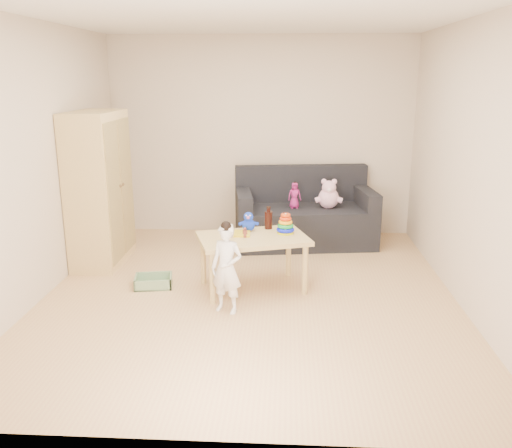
# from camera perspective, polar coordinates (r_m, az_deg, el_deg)

# --- Properties ---
(room) EXTENTS (4.50, 4.50, 4.50)m
(room) POSITION_cam_1_polar(r_m,az_deg,el_deg) (5.05, -0.73, 6.37)
(room) COLOR tan
(room) RESTS_ON ground
(wardrobe) EXTENTS (0.48, 0.95, 1.72)m
(wardrobe) POSITION_cam_1_polar(r_m,az_deg,el_deg) (6.34, -16.18, 3.56)
(wardrobe) COLOR #E9C380
(wardrobe) RESTS_ON ground
(sofa) EXTENTS (1.83, 1.09, 0.48)m
(sofa) POSITION_cam_1_polar(r_m,az_deg,el_deg) (6.93, 5.13, -0.14)
(sofa) COLOR black
(sofa) RESTS_ON ground
(play_table) EXTENTS (1.20, 0.95, 0.55)m
(play_table) POSITION_cam_1_polar(r_m,az_deg,el_deg) (5.44, -0.34, -4.11)
(play_table) COLOR tan
(play_table) RESTS_ON ground
(storage_bin) EXTENTS (0.42, 0.34, 0.11)m
(storage_bin) POSITION_cam_1_polar(r_m,az_deg,el_deg) (5.67, -10.74, -5.93)
(storage_bin) COLOR gray
(storage_bin) RESTS_ON ground
(toddler) EXTENTS (0.35, 0.30, 0.81)m
(toddler) POSITION_cam_1_polar(r_m,az_deg,el_deg) (4.89, -3.10, -4.81)
(toddler) COLOR white
(toddler) RESTS_ON ground
(pink_bear) EXTENTS (0.28, 0.24, 0.31)m
(pink_bear) POSITION_cam_1_polar(r_m,az_deg,el_deg) (6.81, 7.65, 2.97)
(pink_bear) COLOR #FFBBDD
(pink_bear) RESTS_ON sofa
(doll) EXTENTS (0.18, 0.13, 0.32)m
(doll) POSITION_cam_1_polar(r_m,az_deg,el_deg) (6.75, 4.08, 2.99)
(doll) COLOR #B02177
(doll) RESTS_ON sofa
(ring_stacker) EXTENTS (0.18, 0.18, 0.21)m
(ring_stacker) POSITION_cam_1_polar(r_m,az_deg,el_deg) (5.44, 3.12, -0.15)
(ring_stacker) COLOR yellow
(ring_stacker) RESTS_ON play_table
(brown_bottle) EXTENTS (0.08, 0.08, 0.24)m
(brown_bottle) POSITION_cam_1_polar(r_m,az_deg,el_deg) (5.59, 1.32, 0.50)
(brown_bottle) COLOR black
(brown_bottle) RESTS_ON play_table
(blue_plush) EXTENTS (0.21, 0.20, 0.20)m
(blue_plush) POSITION_cam_1_polar(r_m,az_deg,el_deg) (5.52, -0.79, 0.30)
(blue_plush) COLOR blue
(blue_plush) RESTS_ON play_table
(wooden_figure) EXTENTS (0.05, 0.04, 0.11)m
(wooden_figure) POSITION_cam_1_polar(r_m,az_deg,el_deg) (5.29, -1.17, -0.90)
(wooden_figure) COLOR brown
(wooden_figure) RESTS_ON play_table
(yellow_book) EXTENTS (0.24, 0.24, 0.02)m
(yellow_book) POSITION_cam_1_polar(r_m,az_deg,el_deg) (5.42, -1.81, -1.00)
(yellow_book) COLOR gold
(yellow_book) RESTS_ON play_table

